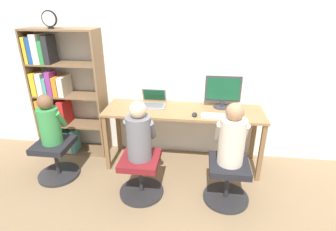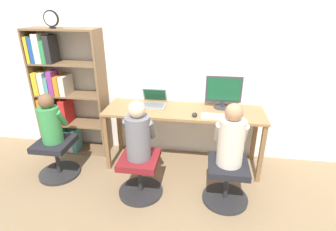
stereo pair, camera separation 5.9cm
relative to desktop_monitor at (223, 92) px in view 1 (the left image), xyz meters
The scene contains 15 objects.
ground_plane 1.17m from the desktop_monitor, 137.36° to the right, with size 14.00×14.00×0.00m, color #846B4C.
wall_back 0.61m from the desktop_monitor, 156.64° to the left, with size 10.00×0.05×2.60m.
desk 0.57m from the desktop_monitor, 162.60° to the right, with size 1.95×0.57×0.78m.
desktop_monitor is the anchor object (origin of this frame).
laptop 0.89m from the desktop_monitor, behind, with size 0.31×0.30×0.20m.
keyboard 0.37m from the desktop_monitor, 96.50° to the right, with size 0.44×0.15×0.03m.
computer_mouse_by_keyboard 0.49m from the desktop_monitor, 136.75° to the right, with size 0.06×0.11×0.03m.
office_chair_left 1.06m from the desktop_monitor, 85.83° to the right, with size 0.50×0.50×0.47m.
office_chair_right 1.39m from the desktop_monitor, 137.77° to the right, with size 0.50×0.50×0.47m.
person_at_monitor 0.81m from the desktop_monitor, 85.80° to the right, with size 0.32×0.30×0.66m.
person_at_laptop 1.21m from the desktop_monitor, 137.93° to the right, with size 0.32×0.29×0.64m.
bookshelf 2.17m from the desktop_monitor, behind, with size 0.94×0.33×1.71m.
desk_clock 2.23m from the desktop_monitor, behind, with size 0.19×0.03×0.21m.
office_chair_side 2.19m from the desktop_monitor, 162.85° to the right, with size 0.50×0.50×0.47m.
person_near_shelf 2.09m from the desktop_monitor, 162.96° to the right, with size 0.29×0.27×0.59m.
Camera 1 is at (0.18, -2.70, 2.00)m, focal length 28.00 mm.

